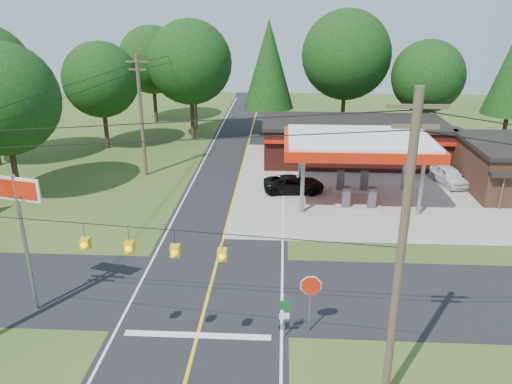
# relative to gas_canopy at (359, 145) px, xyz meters

# --- Properties ---
(ground) EXTENTS (120.00, 120.00, 0.00)m
(ground) POSITION_rel_gas_canopy_xyz_m (-9.00, -13.00, -4.27)
(ground) COLOR #2E4A1A
(ground) RESTS_ON ground
(main_highway) EXTENTS (8.00, 120.00, 0.02)m
(main_highway) POSITION_rel_gas_canopy_xyz_m (-9.00, -13.00, -4.26)
(main_highway) COLOR black
(main_highway) RESTS_ON ground
(cross_road) EXTENTS (70.00, 7.00, 0.02)m
(cross_road) POSITION_rel_gas_canopy_xyz_m (-9.00, -13.00, -4.25)
(cross_road) COLOR black
(cross_road) RESTS_ON ground
(lane_center_yellow) EXTENTS (0.15, 110.00, 0.00)m
(lane_center_yellow) POSITION_rel_gas_canopy_xyz_m (-9.00, -13.00, -4.24)
(lane_center_yellow) COLOR yellow
(lane_center_yellow) RESTS_ON main_highway
(gas_canopy) EXTENTS (10.60, 7.40, 4.88)m
(gas_canopy) POSITION_rel_gas_canopy_xyz_m (0.00, 0.00, 0.00)
(gas_canopy) COLOR gray
(gas_canopy) RESTS_ON ground
(convenience_store) EXTENTS (16.40, 7.55, 3.80)m
(convenience_store) POSITION_rel_gas_canopy_xyz_m (1.00, 9.98, -2.35)
(convenience_store) COLOR #531E17
(convenience_store) RESTS_ON ground
(utility_pole_near_right) EXTENTS (1.80, 0.30, 11.50)m
(utility_pole_near_right) POSITION_rel_gas_canopy_xyz_m (-1.50, -20.00, 1.69)
(utility_pole_near_right) COLOR #473828
(utility_pole_near_right) RESTS_ON ground
(utility_pole_far_left) EXTENTS (1.80, 0.30, 10.00)m
(utility_pole_far_left) POSITION_rel_gas_canopy_xyz_m (-17.00, 5.00, 0.93)
(utility_pole_far_left) COLOR #473828
(utility_pole_far_left) RESTS_ON ground
(utility_pole_north) EXTENTS (0.30, 0.30, 9.50)m
(utility_pole_north) POSITION_rel_gas_canopy_xyz_m (-15.50, 22.00, 0.48)
(utility_pole_north) COLOR #473828
(utility_pole_north) RESTS_ON ground
(overhead_beacons) EXTENTS (17.04, 2.04, 1.03)m
(overhead_beacons) POSITION_rel_gas_canopy_xyz_m (-10.00, -19.00, 1.95)
(overhead_beacons) COLOR black
(overhead_beacons) RESTS_ON ground
(treeline_backdrop) EXTENTS (70.27, 51.59, 13.30)m
(treeline_backdrop) POSITION_rel_gas_canopy_xyz_m (-8.18, 11.01, 3.22)
(treeline_backdrop) COLOR #332316
(treeline_backdrop) RESTS_ON ground
(suv_car) EXTENTS (4.94, 4.94, 1.30)m
(suv_car) POSITION_rel_gas_canopy_xyz_m (-4.50, 1.50, -3.62)
(suv_car) COLOR black
(suv_car) RESTS_ON ground
(sedan_car) EXTENTS (4.94, 4.94, 1.43)m
(sedan_car) POSITION_rel_gas_canopy_xyz_m (8.00, 4.00, -3.55)
(sedan_car) COLOR white
(sedan_car) RESTS_ON ground
(big_stop_sign) EXTENTS (2.47, 0.67, 6.79)m
(big_stop_sign) POSITION_rel_gas_canopy_xyz_m (-17.00, -15.01, 0.78)
(big_stop_sign) COLOR gray
(big_stop_sign) RESTS_ON ground
(octagonal_stop_sign) EXTENTS (0.97, 0.09, 2.83)m
(octagonal_stop_sign) POSITION_rel_gas_canopy_xyz_m (-4.09, -16.01, -2.13)
(octagonal_stop_sign) COLOR gray
(octagonal_stop_sign) RESTS_ON ground
(route_sign_post) EXTENTS (0.44, 0.11, 2.17)m
(route_sign_post) POSITION_rel_gas_canopy_xyz_m (-5.20, -16.52, -2.98)
(route_sign_post) COLOR gray
(route_sign_post) RESTS_ON ground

